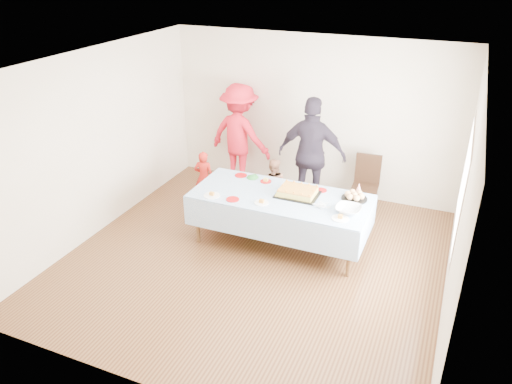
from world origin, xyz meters
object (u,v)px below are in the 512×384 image
Objects in this scene: party_table at (280,199)px; dining_chair at (366,181)px; adult_left at (240,135)px; birthday_cake at (298,192)px.

party_table is 1.79m from dining_chair.
dining_chair is 2.36m from adult_left.
party_table is at bearing -125.15° from dining_chair.
dining_chair is at bearing 63.66° from birthday_cake.
birthday_cake is at bearing 145.76° from adult_left.
dining_chair reaches higher than birthday_cake.
dining_chair is 0.51× the size of adult_left.
dining_chair is at bearing -173.99° from adult_left.
party_table is at bearing 139.86° from adult_left.
dining_chair is (0.92, 1.52, -0.20)m from party_table.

